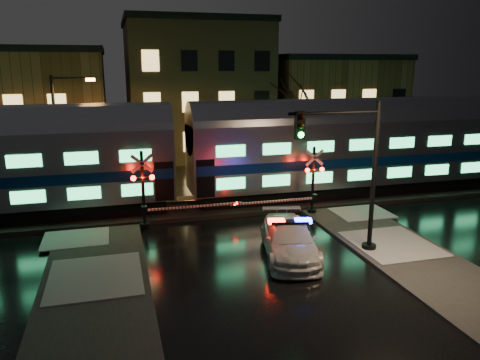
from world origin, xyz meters
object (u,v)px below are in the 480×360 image
traffic_light (352,176)px  police_car (289,239)px  streetlight (61,130)px  crossing_signal_right (307,188)px  crossing_signal_left (151,197)px

traffic_light → police_car: bearing=166.9°
traffic_light → streetlight: (-12.64, 12.26, 0.80)m
crossing_signal_right → crossing_signal_left: bearing=180.0°
streetlight → traffic_light: bearing=-44.1°
crossing_signal_left → traffic_light: traffic_light is taller
police_car → streetlight: 15.91m
traffic_light → streetlight: streetlight is taller
crossing_signal_right → streetlight: streetlight is taller
police_car → crossing_signal_left: size_ratio=1.00×
crossing_signal_right → crossing_signal_left: 8.41m
police_car → traffic_light: size_ratio=0.85×
crossing_signal_left → streetlight: 8.57m
traffic_light → crossing_signal_left: bearing=142.0°
crossing_signal_left → police_car: bearing=-43.3°
police_car → crossing_signal_right: crossing_signal_right is taller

